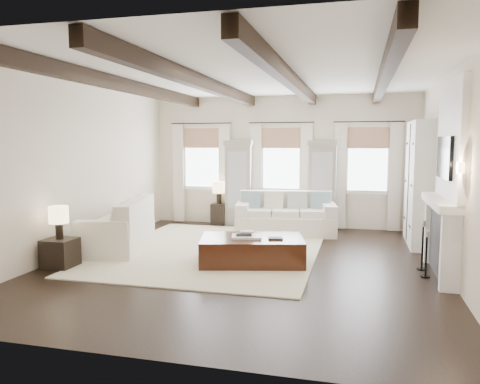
% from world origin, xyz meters
% --- Properties ---
extents(ground, '(7.50, 7.50, 0.00)m').
position_xyz_m(ground, '(0.00, 0.00, 0.00)').
color(ground, black).
rests_on(ground, ground).
extents(room_shell, '(6.54, 7.54, 3.22)m').
position_xyz_m(room_shell, '(0.75, 0.90, 1.89)').
color(room_shell, beige).
rests_on(room_shell, ground).
extents(area_rug, '(3.91, 4.87, 0.02)m').
position_xyz_m(area_rug, '(-0.80, 0.75, 0.01)').
color(area_rug, beige).
rests_on(area_rug, ground).
extents(sofa_back, '(2.35, 1.35, 0.95)m').
position_xyz_m(sofa_back, '(0.26, 2.75, 0.38)').
color(sofa_back, white).
rests_on(sofa_back, ground).
extents(sofa_left, '(1.52, 2.42, 0.96)m').
position_xyz_m(sofa_left, '(-2.65, 0.52, 0.39)').
color(sofa_left, white).
rests_on(sofa_left, ground).
extents(ottoman, '(1.94, 1.46, 0.46)m').
position_xyz_m(ottoman, '(0.11, -0.01, 0.23)').
color(ottoman, black).
rests_on(ottoman, ground).
extents(tray, '(0.57, 0.49, 0.04)m').
position_xyz_m(tray, '(0.03, -0.07, 0.48)').
color(tray, white).
rests_on(tray, ottoman).
extents(book_lower, '(0.30, 0.26, 0.04)m').
position_xyz_m(book_lower, '(-0.02, -0.06, 0.52)').
color(book_lower, '#262628').
rests_on(book_lower, tray).
extents(book_upper, '(0.25, 0.22, 0.03)m').
position_xyz_m(book_upper, '(0.02, -0.01, 0.55)').
color(book_upper, beige).
rests_on(book_upper, book_lower).
extents(book_loose, '(0.28, 0.23, 0.03)m').
position_xyz_m(book_loose, '(0.53, -0.06, 0.47)').
color(book_loose, '#262628').
rests_on(book_loose, ottoman).
extents(side_table_front, '(0.49, 0.49, 0.49)m').
position_xyz_m(side_table_front, '(-2.92, -1.06, 0.24)').
color(side_table_front, black).
rests_on(side_table_front, ground).
extents(lamp_front, '(0.32, 0.32, 0.55)m').
position_xyz_m(lamp_front, '(-2.92, -1.06, 0.86)').
color(lamp_front, black).
rests_on(lamp_front, side_table_front).
extents(side_table_back, '(0.36, 0.36, 0.54)m').
position_xyz_m(side_table_back, '(-1.53, 3.45, 0.27)').
color(side_table_back, black).
rests_on(side_table_back, ground).
extents(lamp_back, '(0.32, 0.32, 0.56)m').
position_xyz_m(lamp_back, '(-1.53, 3.45, 0.92)').
color(lamp_back, black).
rests_on(lamp_back, side_table_back).
extents(candlestick_near, '(0.15, 0.15, 0.73)m').
position_xyz_m(candlestick_near, '(2.90, -0.15, 0.30)').
color(candlestick_near, black).
rests_on(candlestick_near, ground).
extents(candlestick_far, '(0.17, 0.17, 0.82)m').
position_xyz_m(candlestick_far, '(2.90, 0.30, 0.34)').
color(candlestick_far, black).
rests_on(candlestick_far, ground).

